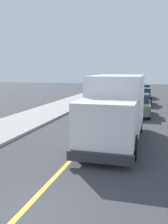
# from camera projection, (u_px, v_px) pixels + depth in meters

# --- Properties ---
(ground_plane) EXTENTS (120.00, 120.00, 0.00)m
(ground_plane) POSITION_uv_depth(u_px,v_px,m) (14.00, 221.00, 5.83)
(ground_plane) COLOR #38383D
(centre_line_yellow) EXTENTS (0.16, 56.00, 0.01)m
(centre_line_yellow) POSITION_uv_depth(u_px,v_px,m) (102.00, 127.00, 15.32)
(centre_line_yellow) COLOR gold
(centre_line_yellow) RESTS_ON ground
(box_truck) EXTENTS (2.45, 7.20, 3.20)m
(box_truck) POSITION_uv_depth(u_px,v_px,m) (116.00, 105.00, 12.22)
(box_truck) COLOR white
(box_truck) RESTS_ON ground
(parked_car_near) EXTENTS (1.98, 4.47, 1.67)m
(parked_car_near) POSITION_uv_depth(u_px,v_px,m) (138.00, 105.00, 19.37)
(parked_car_near) COLOR #4C564C
(parked_car_near) RESTS_ON ground
(parked_car_mid) EXTENTS (2.01, 4.48, 1.67)m
(parked_car_mid) POSITION_uv_depth(u_px,v_px,m) (142.00, 97.00, 25.48)
(parked_car_mid) COLOR black
(parked_car_mid) RESTS_ON ground
(parked_car_far) EXTENTS (1.85, 4.42, 1.67)m
(parked_car_far) POSITION_uv_depth(u_px,v_px,m) (143.00, 92.00, 31.67)
(parked_car_far) COLOR maroon
(parked_car_far) RESTS_ON ground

